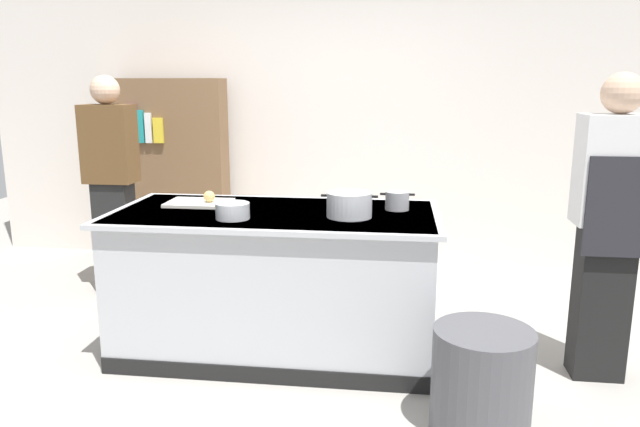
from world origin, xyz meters
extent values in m
plane|color=#9E9991|center=(0.00, 0.00, 0.00)|extent=(10.00, 10.00, 0.00)
cube|color=silver|center=(0.00, 2.10, 1.50)|extent=(6.40, 0.12, 3.00)
cube|color=#B7BABF|center=(0.00, 0.00, 0.45)|extent=(1.90, 0.90, 0.90)
cube|color=#B7BABF|center=(0.00, 0.00, 0.89)|extent=(1.98, 0.98, 0.03)
cube|color=black|center=(0.00, -0.46, 0.05)|extent=(1.90, 0.01, 0.10)
cube|color=silver|center=(-0.52, 0.14, 0.91)|extent=(0.40, 0.28, 0.02)
sphere|color=tan|center=(-0.45, 0.13, 0.96)|extent=(0.07, 0.07, 0.07)
cylinder|color=#B7BABF|center=(0.46, -0.09, 0.97)|extent=(0.26, 0.26, 0.14)
cube|color=black|center=(0.31, -0.09, 1.02)|extent=(0.04, 0.02, 0.01)
cube|color=black|center=(0.61, -0.09, 1.02)|extent=(0.04, 0.02, 0.01)
cylinder|color=#99999E|center=(0.73, 0.14, 0.96)|extent=(0.15, 0.15, 0.11)
cube|color=black|center=(0.65, 0.14, 1.00)|extent=(0.04, 0.02, 0.01)
cube|color=black|center=(0.82, 0.14, 1.00)|extent=(0.04, 0.02, 0.01)
cylinder|color=#B7BABF|center=(-0.20, -0.23, 0.95)|extent=(0.20, 0.20, 0.09)
cylinder|color=#4C4C51|center=(1.16, -0.78, 0.26)|extent=(0.48, 0.48, 0.53)
cube|color=black|center=(1.90, -0.10, 0.45)|extent=(0.28, 0.20, 0.90)
cube|color=silver|center=(1.90, -0.10, 1.20)|extent=(0.38, 0.24, 0.60)
sphere|color=#D3AA8C|center=(1.90, -0.10, 1.61)|extent=(0.22, 0.22, 0.22)
cube|color=#232328|center=(1.90, -0.22, 1.02)|extent=(0.34, 0.02, 0.54)
cube|color=black|center=(-1.49, 0.90, 0.45)|extent=(0.28, 0.20, 0.90)
cube|color=brown|center=(-1.49, 0.90, 1.20)|extent=(0.38, 0.24, 0.60)
sphere|color=#D3AA8C|center=(-1.49, 0.90, 1.61)|extent=(0.22, 0.22, 0.22)
cube|color=brown|center=(-1.38, 1.80, 0.85)|extent=(1.10, 0.28, 1.70)
cube|color=brown|center=(-1.81, 1.64, 1.29)|extent=(0.08, 0.03, 0.32)
cube|color=orange|center=(-1.72, 1.64, 1.28)|extent=(0.08, 0.03, 0.29)
cube|color=purple|center=(-1.62, 1.64, 1.30)|extent=(0.09, 0.03, 0.34)
cube|color=teal|center=(-1.55, 1.64, 1.28)|extent=(0.05, 0.03, 0.29)
cube|color=white|center=(-1.48, 1.64, 1.27)|extent=(0.06, 0.03, 0.27)
cube|color=yellow|center=(-1.39, 1.64, 1.25)|extent=(0.09, 0.03, 0.22)
camera|label=1|loc=(0.73, -3.48, 1.67)|focal=33.64mm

